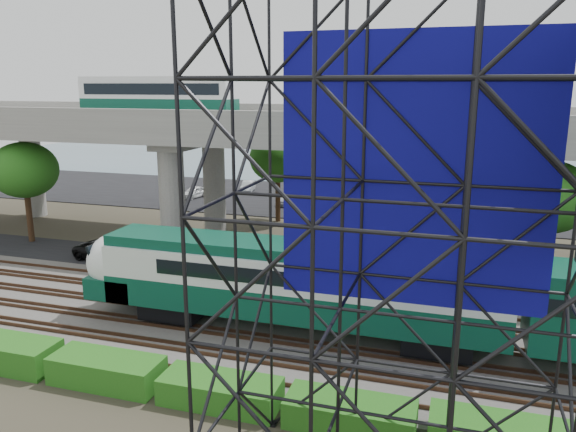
% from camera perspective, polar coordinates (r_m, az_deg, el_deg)
% --- Properties ---
extents(ground, '(140.00, 140.00, 0.00)m').
position_cam_1_polar(ground, '(26.51, -5.02, -13.40)').
color(ground, '#474233').
rests_on(ground, ground).
extents(ballast_bed, '(90.00, 12.00, 0.20)m').
position_cam_1_polar(ballast_bed, '(28.14, -3.46, -11.49)').
color(ballast_bed, slate).
rests_on(ballast_bed, ground).
extents(service_road, '(90.00, 5.00, 0.08)m').
position_cam_1_polar(service_road, '(35.65, 1.37, -6.11)').
color(service_road, black).
rests_on(service_road, ground).
extents(parking_lot, '(90.00, 18.00, 0.08)m').
position_cam_1_polar(parking_lot, '(57.83, 7.76, 1.37)').
color(parking_lot, black).
rests_on(parking_lot, ground).
extents(harbor_water, '(140.00, 40.00, 0.03)m').
position_cam_1_polar(harbor_water, '(79.28, 10.44, 4.48)').
color(harbor_water, '#456572').
rests_on(harbor_water, ground).
extents(rail_tracks, '(90.00, 9.52, 0.16)m').
position_cam_1_polar(rail_tracks, '(28.06, -3.47, -11.16)').
color(rail_tracks, '#472D1E').
rests_on(rail_tracks, ballast_bed).
extents(commuter_train, '(29.30, 3.06, 4.30)m').
position_cam_1_polar(commuter_train, '(25.96, 5.44, -7.07)').
color(commuter_train, black).
rests_on(commuter_train, rail_tracks).
extents(overpass, '(80.00, 12.00, 12.40)m').
position_cam_1_polar(overpass, '(39.34, 2.34, 7.94)').
color(overpass, '#9E9B93').
rests_on(overpass, ground).
extents(scaffold_tower, '(9.36, 6.36, 15.00)m').
position_cam_1_polar(scaffold_tower, '(14.62, 11.28, -4.55)').
color(scaffold_tower, black).
rests_on(scaffold_tower, ground).
extents(hedge_strip, '(34.60, 1.80, 1.20)m').
position_cam_1_polar(hedge_strip, '(22.42, -6.89, -17.15)').
color(hedge_strip, '#1B5D15').
rests_on(hedge_strip, ground).
extents(trees, '(40.94, 16.94, 7.69)m').
position_cam_1_polar(trees, '(40.94, -2.71, 4.42)').
color(trees, '#382314').
rests_on(trees, ground).
extents(suv, '(5.03, 2.88, 1.32)m').
position_cam_1_polar(suv, '(40.43, -17.90, -3.36)').
color(suv, black).
rests_on(suv, service_road).
extents(parked_cars, '(36.91, 9.51, 1.29)m').
position_cam_1_polar(parked_cars, '(56.93, 8.52, 1.80)').
color(parked_cars, white).
rests_on(parked_cars, parking_lot).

